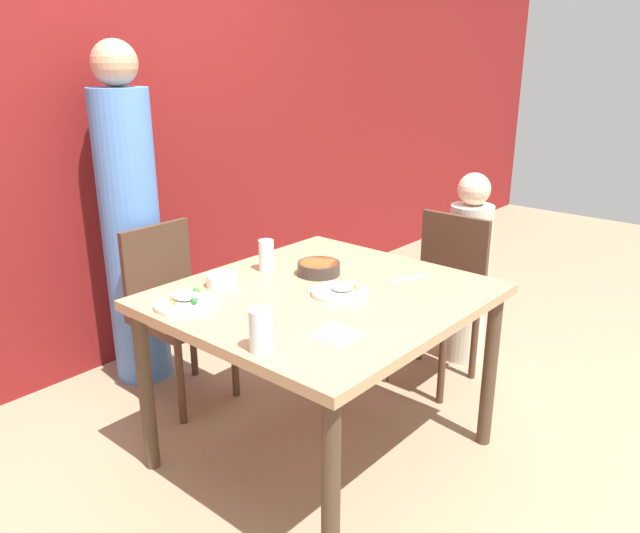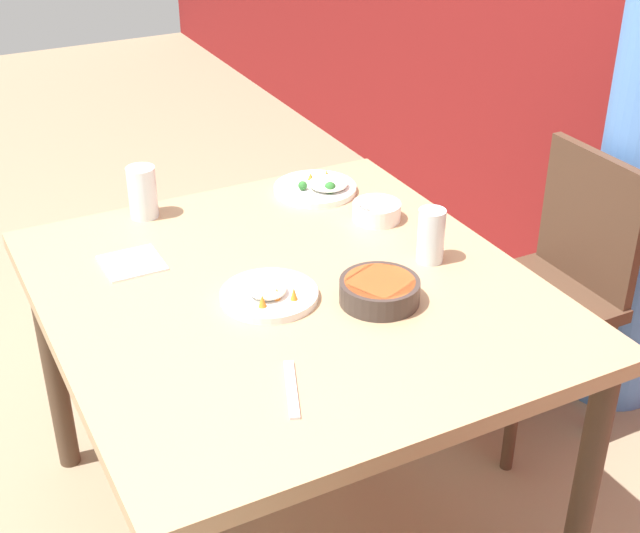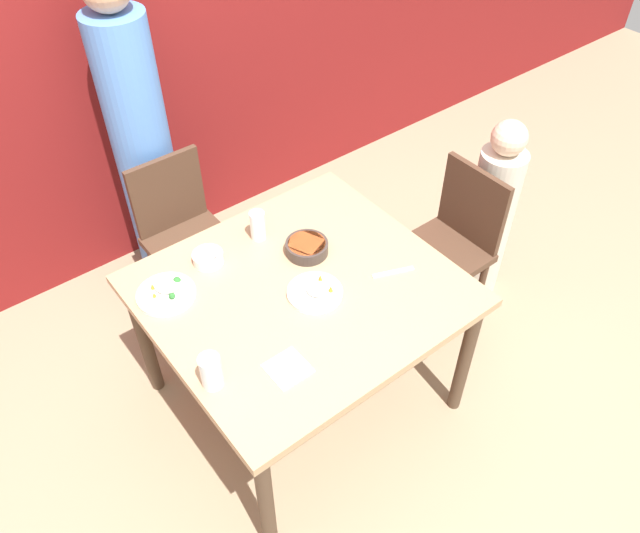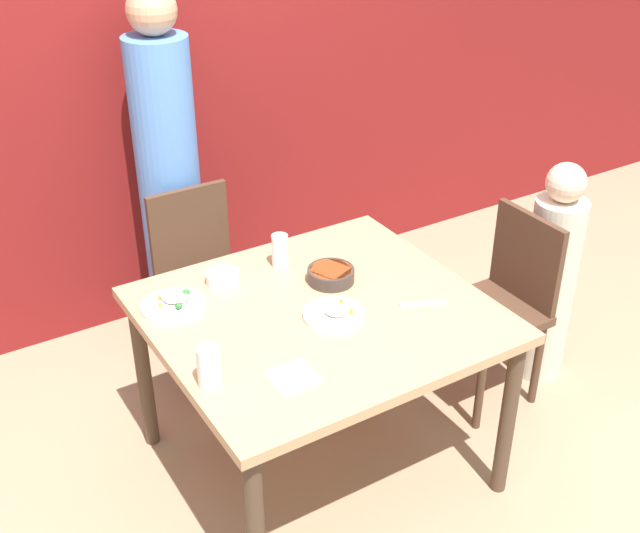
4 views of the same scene
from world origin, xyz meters
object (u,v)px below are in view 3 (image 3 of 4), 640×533
(chair_adult_spot, at_px, (185,233))
(chair_child_spot, at_px, (451,243))
(plate_rice_adult, at_px, (167,291))
(person_adult, at_px, (143,149))
(glass_water_tall, at_px, (258,225))
(person_child, at_px, (490,217))
(bowl_curry, at_px, (307,247))

(chair_adult_spot, xyz_separation_m, chair_child_spot, (1.01, -0.88, 0.00))
(plate_rice_adult, bearing_deg, person_adult, 68.38)
(person_adult, relative_size, glass_water_tall, 12.58)
(person_child, height_order, plate_rice_adult, person_child)
(chair_child_spot, xyz_separation_m, plate_rice_adult, (-1.36, 0.30, 0.29))
(bowl_curry, bearing_deg, plate_rice_adult, 165.83)
(chair_adult_spot, xyz_separation_m, person_child, (1.30, -0.88, 0.02))
(plate_rice_adult, bearing_deg, glass_water_tall, 7.00)
(bowl_curry, relative_size, plate_rice_adult, 0.78)
(plate_rice_adult, height_order, glass_water_tall, glass_water_tall)
(chair_child_spot, height_order, person_child, person_child)
(chair_child_spot, relative_size, person_adult, 0.50)
(chair_child_spot, bearing_deg, person_child, 90.00)
(bowl_curry, bearing_deg, chair_adult_spot, 107.34)
(chair_adult_spot, xyz_separation_m, glass_water_tall, (0.12, -0.52, 0.34))
(person_adult, relative_size, person_child, 1.62)
(plate_rice_adult, xyz_separation_m, glass_water_tall, (0.48, 0.06, 0.05))
(chair_child_spot, height_order, plate_rice_adult, chair_child_spot)
(glass_water_tall, bearing_deg, person_child, -16.90)
(person_adult, xyz_separation_m, glass_water_tall, (0.12, -0.84, 0.01))
(chair_child_spot, distance_m, bowl_curry, 0.85)
(person_adult, bearing_deg, glass_water_tall, -81.88)
(bowl_curry, bearing_deg, glass_water_tall, 117.58)
(chair_child_spot, distance_m, person_child, 0.29)
(chair_adult_spot, distance_m, person_child, 1.57)
(chair_adult_spot, height_order, person_child, person_child)
(person_adult, bearing_deg, chair_adult_spot, -90.00)
(chair_adult_spot, relative_size, glass_water_tall, 6.35)
(chair_child_spot, xyz_separation_m, glass_water_tall, (-0.89, 0.36, 0.34))
(chair_child_spot, distance_m, person_adult, 1.60)
(plate_rice_adult, distance_m, glass_water_tall, 0.48)
(person_adult, bearing_deg, chair_child_spot, -49.98)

